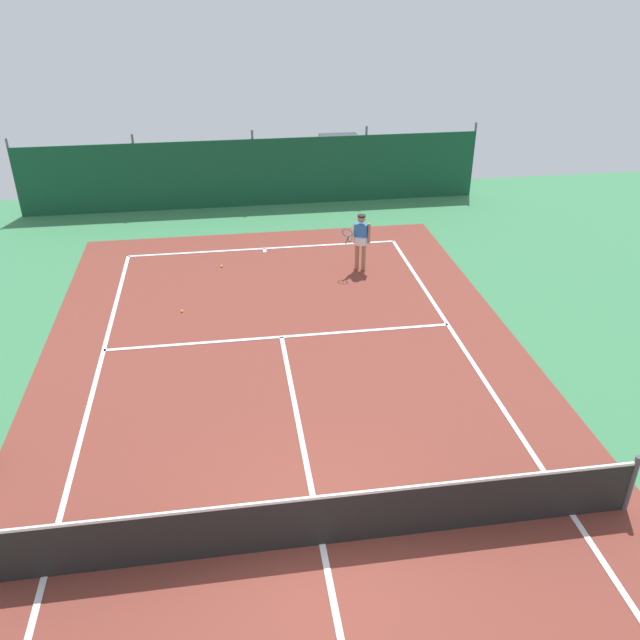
{
  "coord_description": "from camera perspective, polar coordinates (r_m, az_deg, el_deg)",
  "views": [
    {
      "loc": [
        -1.11,
        -7.18,
        7.95
      ],
      "look_at": [
        0.79,
        5.49,
        0.9
      ],
      "focal_mm": 37.13,
      "sensor_mm": 36.0,
      "label": 1
    }
  ],
  "objects": [
    {
      "name": "parked_car",
      "position": [
        27.24,
        1.79,
        13.67
      ],
      "size": [
        2.05,
        4.21,
        1.68
      ],
      "rotation": [
        0.0,
        0.0,
        -0.01
      ],
      "color": "maroon",
      "rests_on": "ground"
    },
    {
      "name": "ground_plane",
      "position": [
        10.77,
        0.18,
        -18.75
      ],
      "size": [
        36.0,
        36.0,
        0.0
      ],
      "primitive_type": "plane",
      "color": "#387A4C"
    },
    {
      "name": "tennis_net",
      "position": [
        10.4,
        0.19,
        -16.86
      ],
      "size": [
        10.12,
        0.1,
        1.1
      ],
      "color": "black",
      "rests_on": "ground"
    },
    {
      "name": "tennis_player",
      "position": [
        18.9,
        3.51,
        7.06
      ],
      "size": [
        0.86,
        0.62,
        1.64
      ],
      "rotation": [
        0.0,
        0.0,
        2.65
      ],
      "color": "#9E7051",
      "rests_on": "ground"
    },
    {
      "name": "tennis_ball_midcourt",
      "position": [
        17.2,
        -11.82,
        0.76
      ],
      "size": [
        0.07,
        0.07,
        0.07
      ],
      "primitive_type": "sphere",
      "color": "#CCDB33",
      "rests_on": "ground"
    },
    {
      "name": "back_fence",
      "position": [
        24.84,
        -5.71,
        11.62
      ],
      "size": [
        16.3,
        0.98,
        2.7
      ],
      "color": "#14472D",
      "rests_on": "ground"
    },
    {
      "name": "tennis_ball_near_player",
      "position": [
        19.55,
        -8.48,
        4.61
      ],
      "size": [
        0.07,
        0.07,
        0.07
      ],
      "primitive_type": "sphere",
      "color": "#CCDB33",
      "rests_on": "ground"
    },
    {
      "name": "court_surface",
      "position": [
        10.77,
        0.18,
        -18.74
      ],
      "size": [
        11.02,
        26.6,
        0.01
      ],
      "color": "brown",
      "rests_on": "ground"
    }
  ]
}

